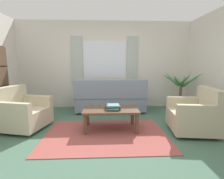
{
  "coord_description": "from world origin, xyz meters",
  "views": [
    {
      "loc": [
        -0.03,
        -3.1,
        1.34
      ],
      "look_at": [
        0.15,
        0.7,
        0.77
      ],
      "focal_mm": 27.61,
      "sensor_mm": 36.0,
      "label": 1
    }
  ],
  "objects_px": {
    "armchair_left": "(22,112)",
    "armchair_right": "(195,115)",
    "book_stack_on_table": "(113,107)",
    "potted_plant": "(181,92)",
    "coffee_table": "(111,111)",
    "couch": "(111,99)"
  },
  "relations": [
    {
      "from": "armchair_left",
      "to": "armchair_right",
      "type": "bearing_deg",
      "value": -82.15
    },
    {
      "from": "armchair_right",
      "to": "potted_plant",
      "type": "distance_m",
      "value": 1.71
    },
    {
      "from": "armchair_right",
      "to": "potted_plant",
      "type": "relative_size",
      "value": 0.79
    },
    {
      "from": "couch",
      "to": "coffee_table",
      "type": "relative_size",
      "value": 1.73
    },
    {
      "from": "armchair_right",
      "to": "couch",
      "type": "bearing_deg",
      "value": -127.21
    },
    {
      "from": "couch",
      "to": "coffee_table",
      "type": "height_order",
      "value": "couch"
    },
    {
      "from": "armchair_left",
      "to": "book_stack_on_table",
      "type": "distance_m",
      "value": 1.88
    },
    {
      "from": "potted_plant",
      "to": "book_stack_on_table",
      "type": "bearing_deg",
      "value": -144.18
    },
    {
      "from": "armchair_right",
      "to": "potted_plant",
      "type": "height_order",
      "value": "potted_plant"
    },
    {
      "from": "coffee_table",
      "to": "potted_plant",
      "type": "distance_m",
      "value": 2.52
    },
    {
      "from": "armchair_left",
      "to": "potted_plant",
      "type": "height_order",
      "value": "potted_plant"
    },
    {
      "from": "coffee_table",
      "to": "potted_plant",
      "type": "bearing_deg",
      "value": 34.27
    },
    {
      "from": "book_stack_on_table",
      "to": "coffee_table",
      "type": "bearing_deg",
      "value": 130.38
    },
    {
      "from": "armchair_right",
      "to": "book_stack_on_table",
      "type": "xyz_separation_m",
      "value": [
        -1.6,
        0.17,
        0.13
      ]
    },
    {
      "from": "coffee_table",
      "to": "armchair_left",
      "type": "bearing_deg",
      "value": 176.18
    },
    {
      "from": "coffee_table",
      "to": "book_stack_on_table",
      "type": "xyz_separation_m",
      "value": [
        0.04,
        -0.05,
        0.1
      ]
    },
    {
      "from": "couch",
      "to": "book_stack_on_table",
      "type": "bearing_deg",
      "value": 89.88
    },
    {
      "from": "couch",
      "to": "book_stack_on_table",
      "type": "relative_size",
      "value": 5.42
    },
    {
      "from": "armchair_left",
      "to": "potted_plant",
      "type": "bearing_deg",
      "value": -58.06
    },
    {
      "from": "couch",
      "to": "potted_plant",
      "type": "height_order",
      "value": "potted_plant"
    },
    {
      "from": "coffee_table",
      "to": "book_stack_on_table",
      "type": "bearing_deg",
      "value": -49.62
    },
    {
      "from": "armchair_left",
      "to": "book_stack_on_table",
      "type": "relative_size",
      "value": 2.88
    }
  ]
}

